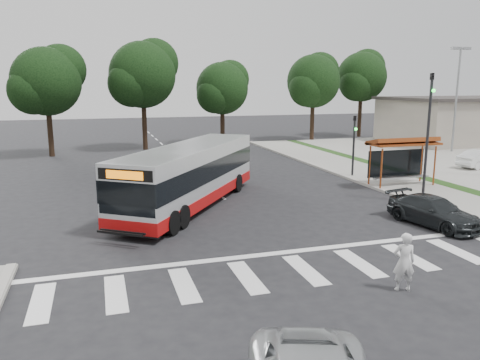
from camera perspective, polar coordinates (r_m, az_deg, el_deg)
name	(u,v)px	position (r m, az deg, el deg)	size (l,w,h in m)	color
ground	(256,226)	(20.05, 1.92, -5.68)	(140.00, 140.00, 0.00)	black
sidewalk_east	(375,176)	(31.83, 16.14, 0.44)	(4.00, 40.00, 0.12)	gray
curb_east	(348,178)	(30.79, 13.02, 0.27)	(0.30, 40.00, 0.15)	#9E9991
curb_east_red	(463,220)	(22.93, 25.55, -4.41)	(0.32, 6.00, 0.15)	maroon
commercial_building	(460,121)	(54.18, 25.20, 6.49)	(14.00, 10.00, 4.40)	#A69C8B
building_roof_cap	(462,98)	(54.07, 25.41, 8.97)	(14.60, 10.60, 0.30)	#383330
crosswalk_ladder	(305,270)	(15.68, 7.96, -10.78)	(18.00, 2.60, 0.01)	silver
bus_shelter	(402,147)	(29.02, 19.16, 3.81)	(4.20, 1.60, 2.86)	brown
traffic_signal_ne_tall	(428,127)	(25.28, 21.98, 6.05)	(0.18, 0.37, 6.50)	black
traffic_signal_ne_short	(354,139)	(31.15, 13.73, 4.84)	(0.18, 0.37, 4.00)	black
lot_light_mid	(458,85)	(45.58, 24.99, 10.44)	(1.90, 0.35, 9.01)	gray
tree_ne_a	(314,80)	(51.28, 8.98, 11.90)	(6.16, 5.74, 9.30)	black
tree_ne_b	(362,76)	(56.40, 14.65, 12.17)	(6.16, 5.74, 10.02)	black
tree_north_a	(143,74)	(44.40, -11.71, 12.58)	(6.60, 6.15, 10.17)	black
tree_north_b	(223,88)	(47.78, -2.12, 11.20)	(5.72, 5.33, 8.43)	black
tree_north_c	(47,80)	(42.33, -22.45, 11.17)	(6.16, 5.74, 9.30)	black
transit_bus	(190,176)	(23.14, -6.09, 0.44)	(2.52, 11.65, 3.01)	silver
pedestrian	(404,262)	(14.58, 19.36, -9.39)	(0.64, 0.42, 1.76)	silver
dark_sedan	(434,211)	(21.68, 22.53, -3.55)	(1.73, 4.26, 1.24)	black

